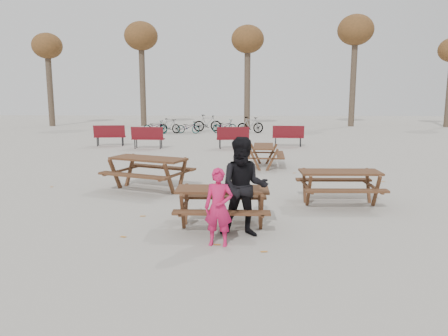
{
  "coord_description": "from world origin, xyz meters",
  "views": [
    {
      "loc": [
        0.29,
        -8.32,
        2.64
      ],
      "look_at": [
        0.0,
        1.0,
        1.0
      ],
      "focal_mm": 35.0,
      "sensor_mm": 36.0,
      "label": 1
    }
  ],
  "objects_px": {
    "child": "(219,207)",
    "food_tray": "(234,188)",
    "main_picnic_table": "(222,198)",
    "picnic_table_north": "(149,174)",
    "soda_bottle": "(214,185)",
    "picnic_table_far": "(263,156)",
    "picnic_table_east": "(339,188)",
    "adult": "(244,187)"
  },
  "relations": [
    {
      "from": "child",
      "to": "food_tray",
      "type": "bearing_deg",
      "value": 83.75
    },
    {
      "from": "main_picnic_table",
      "to": "picnic_table_north",
      "type": "xyz_separation_m",
      "value": [
        -2.11,
        3.21,
        -0.15
      ]
    },
    {
      "from": "main_picnic_table",
      "to": "picnic_table_north",
      "type": "relative_size",
      "value": 0.88
    },
    {
      "from": "soda_bottle",
      "to": "food_tray",
      "type": "bearing_deg",
      "value": 4.38
    },
    {
      "from": "picnic_table_north",
      "to": "picnic_table_far",
      "type": "relative_size",
      "value": 1.16
    },
    {
      "from": "soda_bottle",
      "to": "picnic_table_far",
      "type": "xyz_separation_m",
      "value": [
        1.36,
        7.03,
        -0.47
      ]
    },
    {
      "from": "picnic_table_north",
      "to": "picnic_table_east",
      "type": "bearing_deg",
      "value": 6.38
    },
    {
      "from": "soda_bottle",
      "to": "picnic_table_north",
      "type": "relative_size",
      "value": 0.08
    },
    {
      "from": "main_picnic_table",
      "to": "food_tray",
      "type": "xyz_separation_m",
      "value": [
        0.23,
        -0.05,
        0.21
      ]
    },
    {
      "from": "adult",
      "to": "picnic_table_east",
      "type": "xyz_separation_m",
      "value": [
        2.29,
        2.38,
        -0.52
      ]
    },
    {
      "from": "food_tray",
      "to": "picnic_table_north",
      "type": "bearing_deg",
      "value": 125.68
    },
    {
      "from": "child",
      "to": "adult",
      "type": "distance_m",
      "value": 0.72
    },
    {
      "from": "soda_bottle",
      "to": "adult",
      "type": "xyz_separation_m",
      "value": [
        0.56,
        -0.47,
        0.07
      ]
    },
    {
      "from": "picnic_table_east",
      "to": "picnic_table_far",
      "type": "xyz_separation_m",
      "value": [
        -1.49,
        5.13,
        -0.02
      ]
    },
    {
      "from": "food_tray",
      "to": "picnic_table_east",
      "type": "bearing_deg",
      "value": 37.27
    },
    {
      "from": "picnic_table_east",
      "to": "picnic_table_far",
      "type": "distance_m",
      "value": 5.34
    },
    {
      "from": "soda_bottle",
      "to": "child",
      "type": "distance_m",
      "value": 1.01
    },
    {
      "from": "soda_bottle",
      "to": "adult",
      "type": "bearing_deg",
      "value": -39.91
    },
    {
      "from": "picnic_table_far",
      "to": "picnic_table_north",
      "type": "bearing_deg",
      "value": 141.82
    },
    {
      "from": "adult",
      "to": "picnic_table_far",
      "type": "relative_size",
      "value": 1.04
    },
    {
      "from": "food_tray",
      "to": "picnic_table_far",
      "type": "distance_m",
      "value": 7.08
    },
    {
      "from": "main_picnic_table",
      "to": "picnic_table_far",
      "type": "xyz_separation_m",
      "value": [
        1.21,
        6.95,
        -0.21
      ]
    },
    {
      "from": "food_tray",
      "to": "child",
      "type": "bearing_deg",
      "value": -104.53
    },
    {
      "from": "main_picnic_table",
      "to": "food_tray",
      "type": "distance_m",
      "value": 0.32
    },
    {
      "from": "main_picnic_table",
      "to": "soda_bottle",
      "type": "distance_m",
      "value": 0.31
    },
    {
      "from": "picnic_table_north",
      "to": "main_picnic_table",
      "type": "bearing_deg",
      "value": -34.22
    },
    {
      "from": "picnic_table_north",
      "to": "picnic_table_far",
      "type": "height_order",
      "value": "picnic_table_north"
    },
    {
      "from": "picnic_table_north",
      "to": "picnic_table_far",
      "type": "xyz_separation_m",
      "value": [
        3.32,
        3.74,
        -0.06
      ]
    },
    {
      "from": "food_tray",
      "to": "picnic_table_north",
      "type": "relative_size",
      "value": 0.09
    },
    {
      "from": "main_picnic_table",
      "to": "picnic_table_far",
      "type": "relative_size",
      "value": 1.02
    },
    {
      "from": "picnic_table_north",
      "to": "child",
      "type": "bearing_deg",
      "value": -41.6
    },
    {
      "from": "food_tray",
      "to": "child",
      "type": "xyz_separation_m",
      "value": [
        -0.26,
        -1.02,
        -0.11
      ]
    },
    {
      "from": "adult",
      "to": "picnic_table_far",
      "type": "height_order",
      "value": "adult"
    },
    {
      "from": "soda_bottle",
      "to": "picnic_table_far",
      "type": "height_order",
      "value": "soda_bottle"
    },
    {
      "from": "picnic_table_north",
      "to": "picnic_table_far",
      "type": "distance_m",
      "value": 5.0
    },
    {
      "from": "child",
      "to": "picnic_table_east",
      "type": "xyz_separation_m",
      "value": [
        2.73,
        2.9,
        -0.28
      ]
    },
    {
      "from": "picnic_table_far",
      "to": "child",
      "type": "bearing_deg",
      "value": 174.67
    },
    {
      "from": "food_tray",
      "to": "soda_bottle",
      "type": "bearing_deg",
      "value": -175.62
    },
    {
      "from": "child",
      "to": "picnic_table_north",
      "type": "relative_size",
      "value": 0.66
    },
    {
      "from": "main_picnic_table",
      "to": "soda_bottle",
      "type": "relative_size",
      "value": 10.59
    },
    {
      "from": "main_picnic_table",
      "to": "picnic_table_east",
      "type": "distance_m",
      "value": 3.27
    },
    {
      "from": "food_tray",
      "to": "picnic_table_far",
      "type": "xyz_separation_m",
      "value": [
        0.98,
        7.0,
        -0.41
      ]
    }
  ]
}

